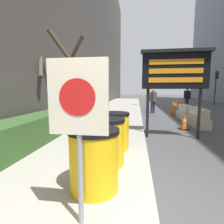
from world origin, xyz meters
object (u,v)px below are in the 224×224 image
barrel_drum_middle (106,141)px  pedestrian_passerby (153,99)px  jersey_barrier_orange_near (177,108)px  traffic_light_near_curb (149,76)px  traffic_light_far_side (216,80)px  traffic_cone_mid (184,122)px  traffic_cone_near (189,112)px  pedestrian_worker (187,96)px  barrel_drum_back (114,131)px  barrel_drum_foreground (94,159)px  jersey_barrier_cream (198,118)px  message_board (175,71)px  jersey_barrier_white (185,113)px  warning_sign (78,111)px

barrel_drum_middle → pedestrian_passerby: (1.74, 9.35, 0.38)m
jersey_barrier_orange_near → traffic_light_near_curb: 5.38m
traffic_light_far_side → traffic_cone_mid: bearing=-116.5°
traffic_cone_near → pedestrian_worker: pedestrian_worker is taller
barrel_drum_back → traffic_cone_mid: 4.17m
barrel_drum_foreground → jersey_barrier_cream: barrel_drum_foreground is taller
message_board → pedestrian_worker: 10.05m
message_board → jersey_barrier_white: size_ratio=1.64×
jersey_barrier_cream → pedestrian_worker: size_ratio=0.96×
message_board → traffic_cone_mid: size_ratio=4.50×
jersey_barrier_orange_near → traffic_cone_mid: bearing=-99.2°
barrel_drum_foreground → pedestrian_passerby: pedestrian_passerby is taller
barrel_drum_foreground → warning_sign: size_ratio=0.51×
jersey_barrier_cream → traffic_light_far_side: (5.79, 12.44, 2.30)m
pedestrian_worker → barrel_drum_middle: bearing=-138.1°
warning_sign → pedestrian_passerby: bearing=81.0°
jersey_barrier_cream → pedestrian_passerby: pedestrian_passerby is taller
barrel_drum_back → pedestrian_passerby: bearing=78.7°
barrel_drum_foreground → pedestrian_passerby: (1.75, 10.27, 0.38)m
message_board → traffic_light_far_side: 16.33m
barrel_drum_foreground → traffic_light_far_side: 20.59m
barrel_drum_foreground → traffic_cone_near: (3.71, 8.51, -0.29)m
jersey_barrier_white → jersey_barrier_orange_near: jersey_barrier_orange_near is taller
pedestrian_worker → pedestrian_passerby: (-3.10, -2.97, -0.08)m
barrel_drum_back → jersey_barrier_white: size_ratio=0.52×
barrel_drum_middle → message_board: size_ratio=0.31×
jersey_barrier_orange_near → pedestrian_passerby: bearing=169.8°
jersey_barrier_cream → traffic_cone_near: bearing=82.7°
barrel_drum_back → traffic_cone_near: size_ratio=1.30×
barrel_drum_middle → traffic_cone_mid: bearing=58.6°
traffic_cone_mid → jersey_barrier_white: bearing=74.8°
barrel_drum_middle → pedestrian_worker: (4.84, 12.32, 0.45)m
barrel_drum_middle → traffic_light_far_side: traffic_light_far_side is taller
barrel_drum_foreground → traffic_cone_mid: size_ratio=1.42×
traffic_cone_near → pedestrian_passerby: pedestrian_passerby is taller
message_board → jersey_barrier_orange_near: size_ratio=1.81×
jersey_barrier_white → traffic_light_far_side: size_ratio=0.49×
traffic_cone_mid → pedestrian_passerby: bearing=99.3°
barrel_drum_back → pedestrian_worker: 12.37m
barrel_drum_foreground → pedestrian_worker: 14.11m
traffic_cone_mid → traffic_cone_near: bearing=71.6°
traffic_cone_near → pedestrian_passerby: size_ratio=0.42×
jersey_barrier_cream → pedestrian_passerby: (-1.62, 4.39, 0.64)m
traffic_light_far_side → jersey_barrier_white: bearing=-119.3°
jersey_barrier_cream → pedestrian_worker: bearing=78.7°
barrel_drum_foreground → jersey_barrier_white: bearing=67.2°
warning_sign → traffic_cone_near: (3.69, 9.21, -1.09)m
traffic_light_near_curb → traffic_light_far_side: size_ratio=1.10×
warning_sign → traffic_light_far_side: size_ratio=0.49×
barrel_drum_foreground → jersey_barrier_orange_near: (3.37, 9.98, -0.24)m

